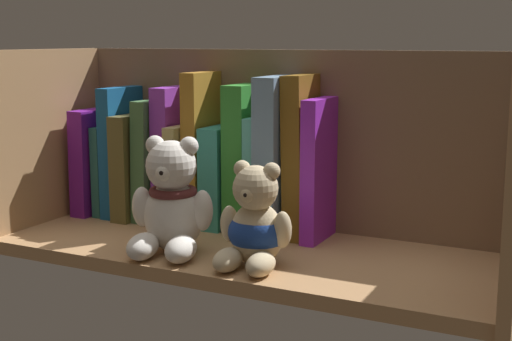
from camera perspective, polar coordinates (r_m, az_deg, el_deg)
The scene contains 19 objects.
shelf_board at distance 105.12cm, azimuth -0.68°, elevation -6.70°, with size 73.44×27.22×2.00cm, color tan.
shelf_back_panel at distance 114.53cm, azimuth 2.53°, elevation 1.98°, with size 75.84×1.20×30.28cm, color #7E6148.
shelf_side_panel_left at distance 123.30cm, azimuth -16.45°, elevation 2.17°, with size 1.60×29.62×30.28cm, color tan.
book_0 at distance 129.03cm, azimuth -12.06°, elevation 0.88°, with size 3.06×14.62×18.08cm, color #6B1892.
book_1 at distance 127.60cm, azimuth -11.07°, elevation 0.18°, with size 1.61×11.89×15.34cm, color #26645C.
book_2 at distance 125.61cm, azimuth -10.24°, elevation 1.57°, with size 2.45×12.68×21.93cm, color #165895.
book_3 at distance 124.10cm, azimuth -9.01°, elevation 0.48°, with size 3.17×14.65×17.56cm, color brown.
book_4 at distance 122.02cm, azimuth -7.76°, elevation 0.94°, with size 2.64×12.44×20.06cm, color #437042.
book_5 at distance 120.07cm, azimuth -6.48°, elevation 1.34°, with size 3.05×10.02×22.22cm, color purple.
book_6 at distance 119.00cm, azimuth -5.23°, elevation -0.18°, with size 2.16×13.16×16.23cm, color tan.
book_7 at distance 116.88cm, azimuth -4.11°, elevation 1.76°, with size 2.58×10.50×24.75cm, color #AF7825.
book_8 at distance 115.90cm, azimuth -2.59°, elevation -0.43°, with size 3.57×10.59×16.25cm, color teal.
book_9 at distance 113.47cm, azimuth -0.85°, elevation 1.07°, with size 3.57×9.57×22.98cm, color #328E30.
book_10 at distance 112.54cm, azimuth 0.55°, elevation -0.24°, with size 1.79×10.89×18.21cm, color #5CC4B8.
book_11 at distance 110.71cm, azimuth 1.99°, elevation 1.21°, with size 3.59×13.37×24.45cm, color #7194B3.
book_12 at distance 109.23cm, azimuth 3.77°, elevation 1.14°, with size 3.04×9.95×24.70cm, color brown.
book_13 at distance 108.39cm, azimuth 5.26°, elevation 0.15°, with size 2.29×11.80×21.37cm, color purple.
teddy_bear_larger at distance 101.68cm, azimuth -6.77°, elevation -2.64°, with size 12.49×12.92×16.60cm.
teddy_bear_smaller at distance 95.39cm, azimuth -0.07°, elevation -4.40°, with size 10.29×10.73×14.12cm.
Camera 1 is at (45.60, -89.48, 32.02)cm, focal length 50.33 mm.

